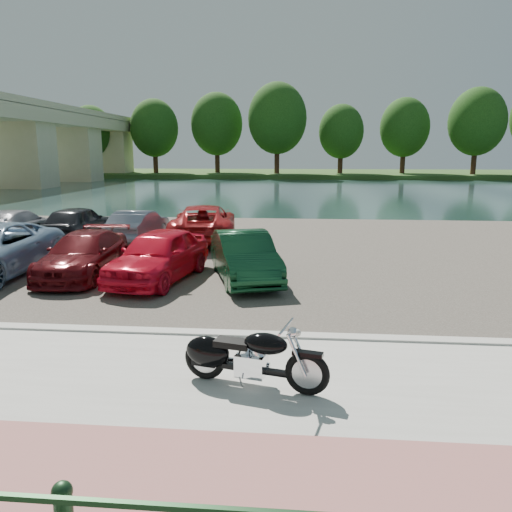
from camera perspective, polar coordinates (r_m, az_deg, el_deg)
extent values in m
plane|color=#595447|center=(8.13, 1.33, -14.74)|extent=(200.00, 200.00, 0.00)
cube|color=#AFADA5|center=(7.22, 0.78, -17.92)|extent=(60.00, 6.00, 0.10)
cube|color=#A8635F|center=(5.94, -0.43, -24.63)|extent=(60.00, 2.00, 0.01)
cube|color=#AFADA5|center=(9.93, 2.11, -9.22)|extent=(60.00, 0.30, 0.14)
cube|color=#3D3931|center=(18.61, 3.59, 0.61)|extent=(60.00, 18.00, 0.04)
cube|color=#1B3131|center=(47.39, 4.58, 7.39)|extent=(120.00, 40.00, 0.00)
cube|color=#284619|center=(79.32, 4.84, 9.37)|extent=(120.00, 24.00, 0.60)
cube|color=#C4B488|center=(55.28, -26.78, 14.30)|extent=(7.00, 56.00, 1.40)
cube|color=#C4B488|center=(55.35, -26.88, 15.33)|extent=(7.00, 56.00, 0.70)
cube|color=#C4B488|center=(56.89, -25.37, 10.68)|extent=(6.00, 4.00, 7.20)
cube|color=#C4B488|center=(67.54, -20.20, 11.09)|extent=(6.00, 4.00, 7.20)
cube|color=#C4B488|center=(78.59, -16.44, 11.33)|extent=(6.00, 4.00, 7.20)
cube|color=black|center=(4.22, -2.66, -27.11)|extent=(24.00, 0.05, 0.05)
sphere|color=black|center=(4.94, -21.30, -23.79)|extent=(0.18, 0.18, 0.18)
cylinder|color=#391F14|center=(78.05, -18.18, 10.67)|extent=(0.70, 0.70, 4.50)
ellipsoid|color=#17370F|center=(78.10, -18.35, 13.31)|extent=(6.30, 6.30, 7.56)
cylinder|color=#391F14|center=(76.34, -11.43, 11.18)|extent=(0.70, 0.70, 4.95)
ellipsoid|color=#17370F|center=(76.41, -11.56, 14.14)|extent=(6.93, 6.93, 8.32)
cylinder|color=#391F14|center=(75.69, -4.45, 11.54)|extent=(0.70, 0.70, 5.40)
ellipsoid|color=#17370F|center=(75.79, -4.50, 14.80)|extent=(7.56, 7.56, 9.07)
cylinder|color=#391F14|center=(71.94, 2.41, 11.73)|extent=(0.70, 0.70, 5.85)
ellipsoid|color=#17370F|center=(72.08, 2.44, 15.45)|extent=(8.19, 8.19, 9.83)
cylinder|color=#391F14|center=(73.47, 9.62, 11.05)|extent=(0.70, 0.70, 4.50)
ellipsoid|color=#17370F|center=(73.52, 9.72, 13.86)|extent=(6.30, 6.30, 7.56)
cylinder|color=#391F14|center=(76.06, 16.44, 10.93)|extent=(0.70, 0.70, 4.95)
ellipsoid|color=#17370F|center=(76.13, 16.62, 13.91)|extent=(6.93, 6.93, 8.32)
cylinder|color=#391F14|center=(75.61, 23.68, 10.60)|extent=(0.70, 0.70, 5.40)
ellipsoid|color=#17370F|center=(75.71, 23.96, 13.86)|extent=(7.56, 7.56, 9.07)
torus|color=black|center=(7.57, 5.88, -13.20)|extent=(0.69, 0.28, 0.68)
torus|color=black|center=(8.06, -5.86, -11.59)|extent=(0.69, 0.28, 0.68)
cylinder|color=#B2B2B7|center=(7.57, 5.88, -13.20)|extent=(0.46, 0.17, 0.46)
cylinder|color=#B2B2B7|center=(8.06, -5.86, -11.59)|extent=(0.46, 0.17, 0.46)
cylinder|color=silver|center=(7.38, 4.67, -11.25)|extent=(0.33, 0.13, 0.63)
cylinder|color=silver|center=(7.56, 5.05, -10.68)|extent=(0.33, 0.13, 0.63)
cylinder|color=silver|center=(7.38, 3.47, -8.03)|extent=(0.21, 0.74, 0.04)
sphere|color=silver|center=(7.38, 4.22, -8.70)|extent=(0.19, 0.19, 0.16)
sphere|color=silver|center=(7.36, 4.75, -8.75)|extent=(0.13, 0.13, 0.11)
cube|color=black|center=(7.44, 5.93, -11.04)|extent=(0.47, 0.24, 0.06)
cube|color=black|center=(7.80, -0.20, -12.84)|extent=(1.19, 0.38, 0.08)
cube|color=silver|center=(7.78, -0.55, -12.32)|extent=(0.51, 0.42, 0.34)
cylinder|color=silver|center=(7.67, 0.16, -11.05)|extent=(0.28, 0.23, 0.27)
cylinder|color=silver|center=(7.74, -1.27, -10.86)|extent=(0.28, 0.23, 0.27)
ellipsoid|color=black|center=(7.57, 1.11, -9.99)|extent=(0.75, 0.51, 0.32)
cube|color=black|center=(7.76, -2.68, -9.92)|extent=(0.60, 0.40, 0.10)
ellipsoid|color=black|center=(7.99, -5.55, -10.85)|extent=(0.79, 0.50, 0.50)
cube|color=black|center=(8.04, -5.87, -11.26)|extent=(0.43, 0.27, 0.30)
cylinder|color=silver|center=(8.07, -2.22, -12.43)|extent=(1.09, 0.35, 0.09)
cylinder|color=silver|center=(8.04, -2.22, -11.91)|extent=(1.09, 0.35, 0.09)
cylinder|color=#B2B2B7|center=(7.76, -1.73, -14.21)|extent=(0.06, 0.14, 0.22)
imported|color=#540C10|center=(15.50, -19.06, 0.16)|extent=(1.94, 4.44, 1.27)
imported|color=red|center=(14.37, -11.08, 0.11)|extent=(2.42, 4.52, 1.46)
imported|color=#103D21|center=(14.16, -1.33, -0.04)|extent=(2.60, 4.39, 1.37)
imported|color=#96949D|center=(22.67, -25.74, 3.19)|extent=(2.03, 4.58, 1.30)
imported|color=black|center=(21.75, -19.73, 3.56)|extent=(1.73, 4.29, 1.46)
imported|color=slate|center=(20.69, -13.28, 3.34)|extent=(1.55, 4.03, 1.31)
imported|color=#AE1D1F|center=(20.41, -6.00, 3.75)|extent=(3.17, 5.68, 1.50)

